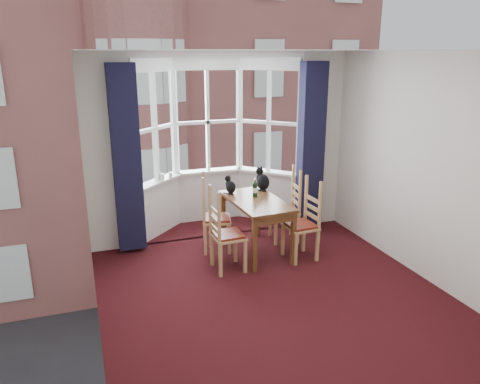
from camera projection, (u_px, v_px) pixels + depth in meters
name	position (u px, v px, depth m)	size (l,w,h in m)	color
floor	(280.00, 302.00, 5.41)	(4.50, 4.50, 0.00)	black
ceiling	(287.00, 50.00, 4.60)	(4.50, 4.50, 0.00)	white
wall_left	(88.00, 206.00, 4.38)	(4.50, 4.50, 0.00)	silver
wall_right	(434.00, 171.00, 5.64)	(4.50, 4.50, 0.00)	silver
wall_near	(429.00, 279.00, 2.97)	(4.00, 4.00, 0.00)	silver
wall_back_pier_left	(108.00, 155.00, 6.52)	(0.70, 0.12, 2.80)	silver
wall_back_pier_right	(319.00, 141.00, 7.56)	(0.70, 0.12, 2.80)	silver
bay_window	(212.00, 141.00, 7.49)	(2.76, 0.94, 2.80)	white
curtain_left	(127.00, 160.00, 6.44)	(0.38, 0.22, 2.60)	black
curtain_right	(311.00, 147.00, 7.34)	(0.38, 0.22, 2.60)	black
dining_table	(256.00, 208.00, 6.59)	(0.74, 1.29, 0.79)	brown
chair_left_near	(222.00, 237.00, 6.08)	(0.41, 0.43, 0.92)	tan
chair_left_far	(210.00, 219.00, 6.72)	(0.50, 0.51, 0.92)	tan
chair_right_near	(306.00, 225.00, 6.48)	(0.43, 0.45, 0.92)	tan
chair_right_far	(290.00, 210.00, 7.09)	(0.46, 0.48, 0.92)	tan
cat_left	(230.00, 186.00, 6.85)	(0.20, 0.23, 0.27)	black
cat_right	(263.00, 181.00, 7.02)	(0.24, 0.29, 0.36)	black
wine_bottle	(255.00, 189.00, 6.67)	(0.07, 0.07, 0.27)	black
candle_tall	(162.00, 177.00, 7.22)	(0.06, 0.06, 0.11)	white
candle_short	(170.00, 176.00, 7.29)	(0.06, 0.06, 0.11)	white
street	(109.00, 169.00, 36.29)	(80.00, 80.00, 0.00)	#333335
tenement_building	(130.00, 84.00, 17.61)	(18.40, 7.80, 15.20)	#9D5751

